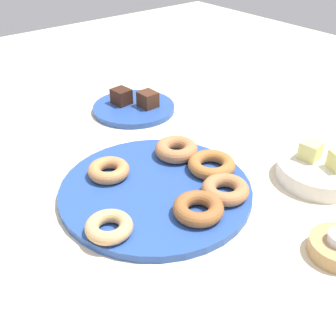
{
  "coord_description": "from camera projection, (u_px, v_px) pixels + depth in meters",
  "views": [
    {
      "loc": [
        0.5,
        -0.38,
        0.47
      ],
      "look_at": [
        0.0,
        0.03,
        0.05
      ],
      "focal_mm": 44.55,
      "sensor_mm": 36.0,
      "label": 1
    }
  ],
  "objects": [
    {
      "name": "ground_plane",
      "position": [
        156.0,
        193.0,
        0.79
      ],
      "size": [
        2.4,
        2.4,
        0.0
      ],
      "primitive_type": "plane",
      "color": "beige"
    },
    {
      "name": "donut_plate",
      "position": [
        156.0,
        190.0,
        0.78
      ],
      "size": [
        0.36,
        0.36,
        0.02
      ],
      "primitive_type": "cylinder",
      "color": "#284C9E",
      "rests_on": "ground_plane"
    },
    {
      "name": "donut_0",
      "position": [
        225.0,
        189.0,
        0.75
      ],
      "size": [
        0.1,
        0.1,
        0.03
      ],
      "primitive_type": "torus",
      "rotation": [
        0.0,
        0.0,
        1.39
      ],
      "color": "#B27547",
      "rests_on": "donut_plate"
    },
    {
      "name": "donut_1",
      "position": [
        109.0,
        170.0,
        0.8
      ],
      "size": [
        0.11,
        0.11,
        0.02
      ],
      "primitive_type": "torus",
      "rotation": [
        0.0,
        0.0,
        2.75
      ],
      "color": "#C6844C",
      "rests_on": "donut_plate"
    },
    {
      "name": "donut_2",
      "position": [
        211.0,
        165.0,
        0.82
      ],
      "size": [
        0.12,
        0.12,
        0.03
      ],
      "primitive_type": "torus",
      "rotation": [
        0.0,
        0.0,
        5.06
      ],
      "color": "#AD6B33",
      "rests_on": "donut_plate"
    },
    {
      "name": "donut_3",
      "position": [
        176.0,
        149.0,
        0.86
      ],
      "size": [
        0.12,
        0.12,
        0.03
      ],
      "primitive_type": "torus",
      "rotation": [
        0.0,
        0.0,
        5.1
      ],
      "color": "#B27547",
      "rests_on": "donut_plate"
    },
    {
      "name": "donut_4",
      "position": [
        109.0,
        227.0,
        0.67
      ],
      "size": [
        0.1,
        0.1,
        0.02
      ],
      "primitive_type": "torus",
      "rotation": [
        0.0,
        0.0,
        3.44
      ],
      "color": "tan",
      "rests_on": "donut_plate"
    },
    {
      "name": "donut_5",
      "position": [
        198.0,
        208.0,
        0.7
      ],
      "size": [
        0.11,
        0.11,
        0.03
      ],
      "primitive_type": "torus",
      "rotation": [
        0.0,
        0.0,
        0.29
      ],
      "color": "#995B2D",
      "rests_on": "donut_plate"
    },
    {
      "name": "cake_plate",
      "position": [
        134.0,
        108.0,
        1.08
      ],
      "size": [
        0.21,
        0.21,
        0.01
      ],
      "primitive_type": "cylinder",
      "color": "#284C9E",
      "rests_on": "ground_plane"
    },
    {
      "name": "brownie_near",
      "position": [
        121.0,
        96.0,
        1.08
      ],
      "size": [
        0.05,
        0.04,
        0.04
      ],
      "primitive_type": "cube",
      "rotation": [
        0.0,
        0.0,
        0.09
      ],
      "color": "#381E14",
      "rests_on": "cake_plate"
    },
    {
      "name": "brownie_far",
      "position": [
        148.0,
        99.0,
        1.06
      ],
      "size": [
        0.05,
        0.04,
        0.04
      ],
      "primitive_type": "cube",
      "rotation": [
        0.0,
        0.0,
        0.02
      ],
      "color": "#472819",
      "rests_on": "cake_plate"
    },
    {
      "name": "fruit_bowl",
      "position": [
        319.0,
        172.0,
        0.82
      ],
      "size": [
        0.17,
        0.17,
        0.03
      ],
      "primitive_type": "cylinder",
      "color": "silver",
      "rests_on": "ground_plane"
    },
    {
      "name": "melon_chunk_left",
      "position": [
        310.0,
        150.0,
        0.82
      ],
      "size": [
        0.04,
        0.04,
        0.04
      ],
      "primitive_type": "cube",
      "rotation": [
        0.0,
        0.0,
        0.14
      ],
      "color": "#DBD67A",
      "rests_on": "fruit_bowl"
    }
  ]
}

